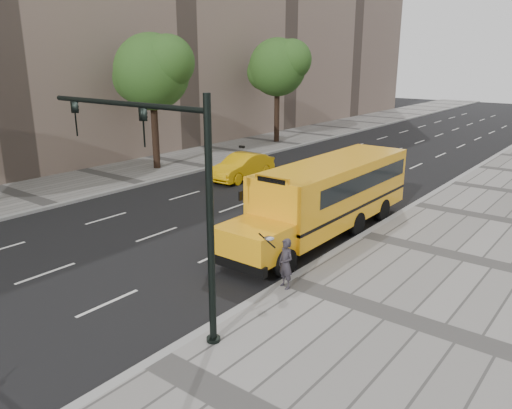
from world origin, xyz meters
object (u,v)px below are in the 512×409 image
Objects in this scene: tree_c at (278,67)px; pedestrian at (286,264)px; taxi_far at (242,167)px; school_bus at (330,192)px; tree_b at (153,71)px; traffic_signal at (169,184)px; taxi_near at (288,204)px.

tree_c is 28.77m from pedestrian.
pedestrian is at bearing -46.87° from taxi_far.
tree_b is at bearing 166.58° from school_bus.
tree_c is 30.82m from traffic_signal.
traffic_signal is at bearing -39.93° from tree_b.
taxi_far is at bearing 13.66° from tree_b.
tree_c is at bearing 90.00° from tree_b.
school_bus is (14.91, -3.56, -4.52)m from tree_b.
taxi_far is (-8.95, 5.01, -1.00)m from school_bus.
traffic_signal reaches higher than taxi_near.
pedestrian is at bearing -72.94° from school_bus.
pedestrian is at bearing 73.44° from traffic_signal.
tree_b is 20.47m from traffic_signal.
taxi_near is (12.41, -3.05, -5.62)m from tree_b.
pedestrian is (16.70, -9.38, -5.33)m from tree_b.
school_bus is at bearing -48.71° from tree_c.
tree_b reaches higher than taxi_far.
school_bus is (14.91, -16.98, -4.59)m from tree_c.
pedestrian is 4.95m from traffic_signal.
tree_c is at bearing 131.29° from school_bus.
tree_c is 1.86× the size of taxi_far.
tree_c is at bearing 144.89° from pedestrian.
taxi_far is at bearing 150.76° from school_bus.
taxi_near is 0.84× the size of taxi_far.
traffic_signal is at bearing -82.69° from taxi_near.
taxi_far is 17.73m from traffic_signal.
taxi_near is at bearing 142.79° from pedestrian.
school_bus is 2.78m from taxi_near.
taxi_far is at bearing 153.42° from pedestrian.
tree_c reaches higher than tree_b.
taxi_far is at bearing -63.52° from tree_c.
tree_b is 19.88m from pedestrian.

